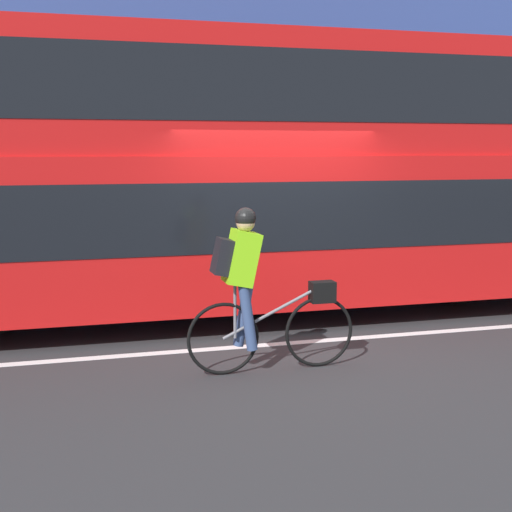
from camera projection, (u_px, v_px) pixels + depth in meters
ground_plane at (281, 340)px, 8.58m from camera, size 80.00×80.00×0.00m
road_center_line at (285, 343)px, 8.42m from camera, size 50.00×0.14×0.01m
sidewalk_curb at (196, 264)px, 13.79m from camera, size 60.00×2.29×0.16m
building_facade at (182, 97)px, 14.53m from camera, size 60.00×0.30×6.68m
bus at (247, 166)px, 9.59m from camera, size 10.57×2.48×3.71m
cyclist_on_bike at (255, 285)px, 7.23m from camera, size 1.79×0.32×1.70m
trash_bin at (451, 226)px, 15.04m from camera, size 0.59×0.59×1.01m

